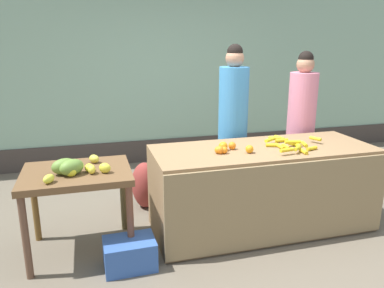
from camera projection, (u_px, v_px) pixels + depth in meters
name	position (u px, v px, depth m)	size (l,w,h in m)	color
ground_plane	(223.00, 231.00, 3.94)	(24.00, 24.00, 0.00)	#665B4C
market_wall_back	(167.00, 52.00, 5.93)	(9.81, 0.23, 3.53)	#8CB299
fruit_stall_counter	(262.00, 188.00, 3.92)	(2.26, 0.89, 0.87)	olive
side_table_wooden	(77.00, 182.00, 3.40)	(0.95, 0.75, 0.80)	brown
banana_bunch_pile	(289.00, 144.00, 3.85)	(0.62, 0.67, 0.07)	gold
orange_pile	(228.00, 148.00, 3.66)	(0.37, 0.24, 0.09)	orange
mango_papaya_pile	(73.00, 167.00, 3.27)	(0.58, 0.58, 0.14)	yellow
vendor_woman_blue_shirt	(233.00, 126.00, 4.41)	(0.34, 0.34, 1.88)	#33333D
vendor_woman_pink_shirt	(301.00, 125.00, 4.66)	(0.34, 0.34, 1.80)	#33333D
produce_crate	(130.00, 254.00, 3.28)	(0.44, 0.32, 0.26)	#3359A5
produce_sack	(145.00, 185.00, 4.44)	(0.36, 0.30, 0.55)	maroon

